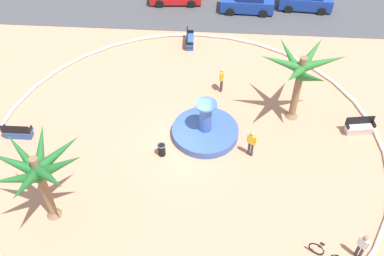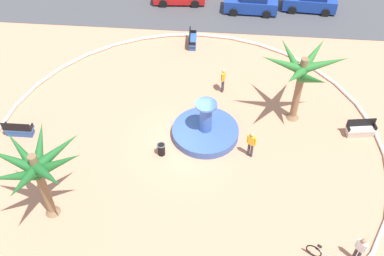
{
  "view_description": "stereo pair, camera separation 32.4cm",
  "coord_description": "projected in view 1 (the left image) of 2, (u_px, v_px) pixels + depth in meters",
  "views": [
    {
      "loc": [
        1.46,
        -16.34,
        17.59
      ],
      "look_at": [
        0.3,
        0.23,
        1.0
      ],
      "focal_mm": 41.19,
      "sensor_mm": 36.0,
      "label": 1
    },
    {
      "loc": [
        1.78,
        -16.31,
        17.59
      ],
      "look_at": [
        0.3,
        0.23,
        1.0
      ],
      "focal_mm": 41.19,
      "sensor_mm": 36.0,
      "label": 2
    }
  ],
  "objects": [
    {
      "name": "trash_bin",
      "position": [
        162.0,
        149.0,
        23.21
      ],
      "size": [
        0.46,
        0.46,
        0.73
      ],
      "color": "black",
      "rests_on": "ground"
    },
    {
      "name": "bench_southeast",
      "position": [
        190.0,
        41.0,
        30.45
      ],
      "size": [
        0.58,
        1.62,
        1.0
      ],
      "color": "#335BA8",
      "rests_on": "ground"
    },
    {
      "name": "plaza_curb",
      "position": [
        186.0,
        142.0,
        23.97
      ],
      "size": [
        21.38,
        21.38,
        0.2
      ],
      "primitive_type": "torus",
      "color": "silver",
      "rests_on": "ground"
    },
    {
      "name": "bicycle_red_frame",
      "position": [
        327.0,
        254.0,
        18.91
      ],
      "size": [
        1.53,
        0.9,
        0.94
      ],
      "color": "black",
      "rests_on": "ground"
    },
    {
      "name": "parked_car_second",
      "position": [
        248.0,
        2.0,
        33.41
      ],
      "size": [
        4.05,
        2.01,
        1.67
      ],
      "color": "navy",
      "rests_on": "ground"
    },
    {
      "name": "palm_tree_near_fountain",
      "position": [
        301.0,
        70.0,
        23.25
      ],
      "size": [
        4.7,
        4.33,
        4.41
      ],
      "color": "brown",
      "rests_on": "ground"
    },
    {
      "name": "person_cyclist_helmet",
      "position": [
        362.0,
        246.0,
        18.62
      ],
      "size": [
        0.4,
        0.4,
        1.62
      ],
      "color": "#33333D",
      "rests_on": "ground"
    },
    {
      "name": "ground_plane",
      "position": [
        186.0,
        144.0,
        24.04
      ],
      "size": [
        80.0,
        80.0,
        0.0
      ],
      "primitive_type": "plane",
      "color": "tan"
    },
    {
      "name": "person_pedestrian_stroll",
      "position": [
        251.0,
        142.0,
        22.79
      ],
      "size": [
        0.48,
        0.34,
        1.7
      ],
      "color": "#33333D",
      "rests_on": "ground"
    },
    {
      "name": "fountain",
      "position": [
        205.0,
        130.0,
        24.3
      ],
      "size": [
        3.69,
        3.69,
        2.32
      ],
      "color": "#38569E",
      "rests_on": "ground"
    },
    {
      "name": "bench_east",
      "position": [
        18.0,
        133.0,
        24.15
      ],
      "size": [
        1.61,
        0.52,
        1.0
      ],
      "color": "#335BA8",
      "rests_on": "ground"
    },
    {
      "name": "bench_west",
      "position": [
        359.0,
        128.0,
        24.42
      ],
      "size": [
        1.66,
        0.75,
        1.0
      ],
      "color": "beige",
      "rests_on": "ground"
    },
    {
      "name": "person_cyclist_photo",
      "position": [
        222.0,
        79.0,
        26.54
      ],
      "size": [
        0.26,
        0.52,
        1.69
      ],
      "color": "#33333D",
      "rests_on": "ground"
    },
    {
      "name": "street_asphalt",
      "position": [
        201.0,
        4.0,
        34.68
      ],
      "size": [
        48.0,
        8.0,
        0.03
      ],
      "primitive_type": "cube",
      "color": "#424247",
      "rests_on": "ground"
    },
    {
      "name": "palm_tree_by_curb",
      "position": [
        37.0,
        170.0,
        18.49
      ],
      "size": [
        4.3,
        4.32,
        4.27
      ],
      "color": "brown",
      "rests_on": "ground"
    }
  ]
}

